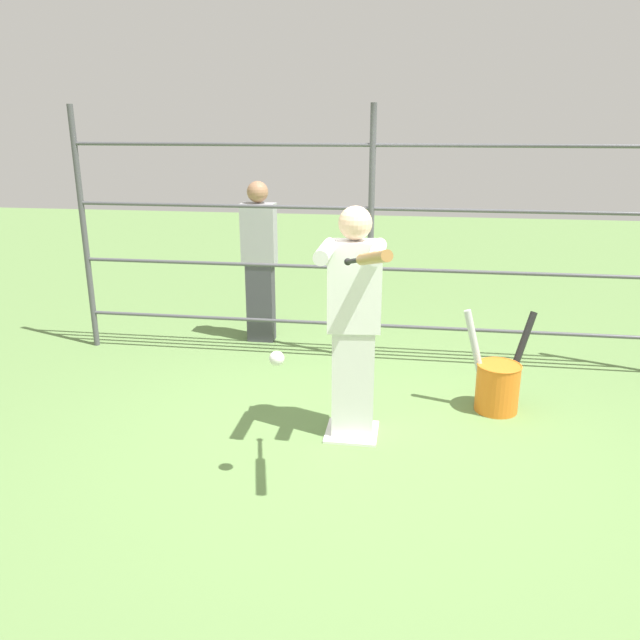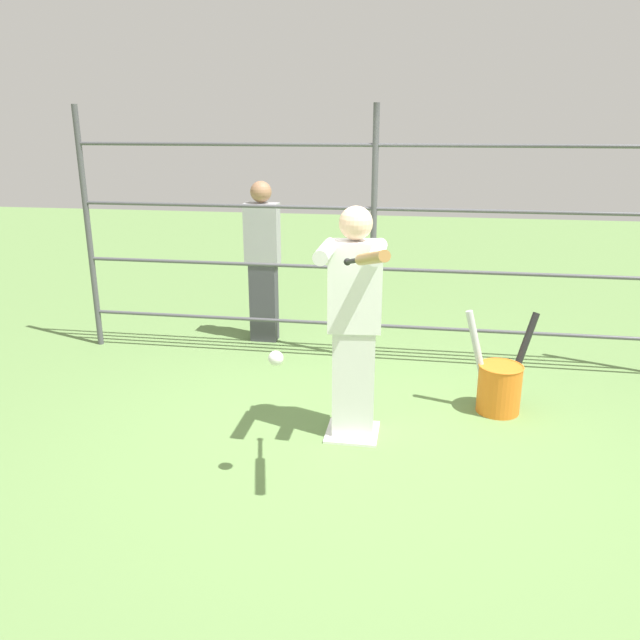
{
  "view_description": "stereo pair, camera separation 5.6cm",
  "coord_description": "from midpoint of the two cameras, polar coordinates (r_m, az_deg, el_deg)",
  "views": [
    {
      "loc": [
        -0.41,
        4.35,
        2.31
      ],
      "look_at": [
        0.2,
        0.32,
        1.01
      ],
      "focal_mm": 35.0,
      "sensor_mm": 36.0,
      "label": 1
    },
    {
      "loc": [
        -0.46,
        4.34,
        2.31
      ],
      "look_at": [
        0.2,
        0.32,
        1.01
      ],
      "focal_mm": 35.0,
      "sensor_mm": 36.0,
      "label": 2
    }
  ],
  "objects": [
    {
      "name": "ground_plane",
      "position": [
        4.94,
        3.29,
        -10.3
      ],
      "size": [
        24.0,
        24.0,
        0.0
      ],
      "primitive_type": "plane",
      "color": "#608447"
    },
    {
      "name": "batter",
      "position": [
        4.55,
        3.47,
        0.23
      ],
      "size": [
        0.45,
        0.62,
        1.76
      ],
      "color": "silver",
      "rests_on": "ground"
    },
    {
      "name": "home_plate",
      "position": [
        4.93,
        3.29,
        -10.2
      ],
      "size": [
        0.4,
        0.4,
        0.02
      ],
      "color": "white",
      "rests_on": "ground"
    },
    {
      "name": "softball_in_flight",
      "position": [
        3.91,
        -3.66,
        -3.52
      ],
      "size": [
        0.1,
        0.1,
        0.1
      ],
      "color": "white"
    },
    {
      "name": "bat_bucket",
      "position": [
        5.41,
        16.35,
        -5.74
      ],
      "size": [
        0.64,
        0.51,
        0.86
      ],
      "color": "orange",
      "rests_on": "ground"
    },
    {
      "name": "fence_backstop",
      "position": [
        6.05,
        5.16,
        7.38
      ],
      "size": [
        5.95,
        0.06,
        2.48
      ],
      "color": "#4C4C51",
      "rests_on": "ground"
    },
    {
      "name": "bystander_behind_fence",
      "position": [
        6.73,
        -5.02,
        5.49
      ],
      "size": [
        0.36,
        0.22,
        1.73
      ],
      "color": "#3F3F47",
      "rests_on": "ground"
    },
    {
      "name": "baseball_bat_swinging",
      "position": [
        3.5,
        4.88,
        5.62
      ],
      "size": [
        0.34,
        0.79,
        0.26
      ],
      "color": "black"
    }
  ]
}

